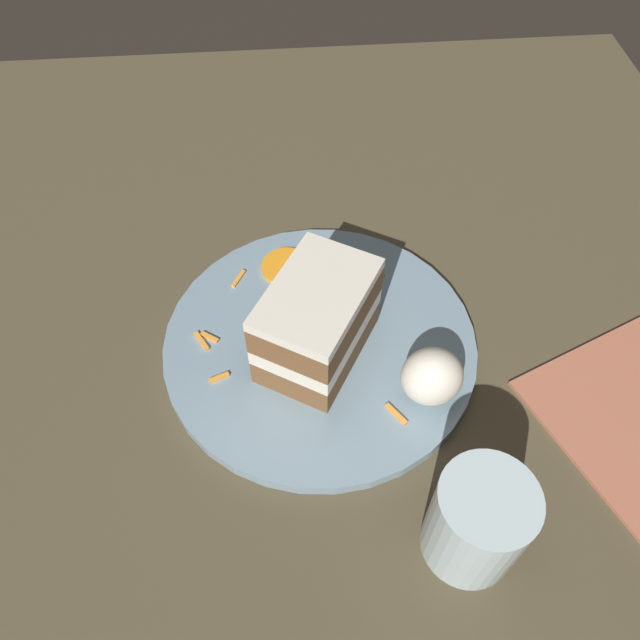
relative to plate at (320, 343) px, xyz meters
name	(u,v)px	position (x,y,z in m)	size (l,w,h in m)	color
ground_plane	(297,338)	(0.02, -0.03, -0.03)	(6.00, 6.00, 0.00)	black
dining_table	(296,331)	(0.02, -0.03, -0.02)	(1.03, 1.03, 0.02)	#4C422D
plate	(320,343)	(0.00, 0.00, 0.00)	(0.30, 0.30, 0.01)	gray
cake_slice	(317,322)	(0.00, 0.01, 0.05)	(0.12, 0.14, 0.09)	brown
cream_dollop	(432,376)	(-0.09, 0.07, 0.03)	(0.05, 0.05, 0.06)	silver
orange_garnish	(286,267)	(0.03, -0.09, 0.01)	(0.05, 0.05, 0.00)	orange
carrot_shreds_scatter	(285,318)	(0.03, -0.03, 0.01)	(0.19, 0.21, 0.00)	orange
drinking_glass	(475,525)	(-0.10, 0.20, 0.03)	(0.07, 0.07, 0.09)	silver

